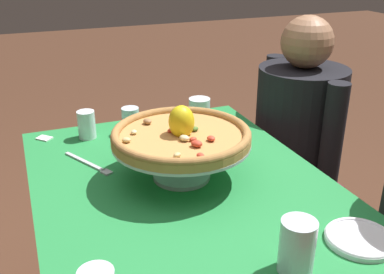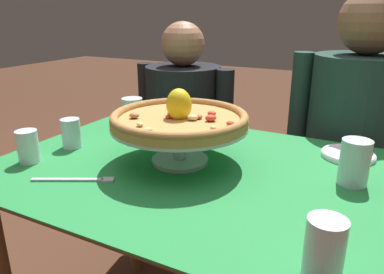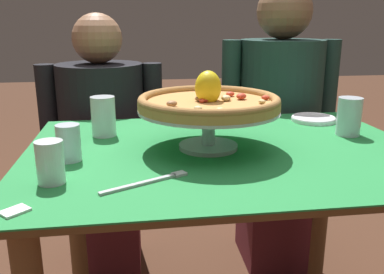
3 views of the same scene
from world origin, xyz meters
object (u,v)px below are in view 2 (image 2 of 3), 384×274
Objects in this scene: pizza_stand at (180,134)px; water_glass_front_right at (324,254)px; dinner_fork at (78,180)px; water_glass_side_right at (354,166)px; diner_right at (350,160)px; pizza at (179,118)px; diner_left at (184,144)px; water_glass_front_left at (28,149)px; side_plate at (348,154)px; water_glass_side_left at (71,135)px; water_glass_back_left at (133,117)px.

pizza_stand reaches higher than water_glass_front_right.
pizza_stand reaches higher than dinner_fork.
diner_right is at bearing 93.37° from water_glass_side_right.
pizza is 0.48m from water_glass_side_right.
water_glass_front_right is 0.10× the size of diner_left.
dinner_fork is at bearing -8.10° from water_glass_front_left.
water_glass_front_right is 0.95m from diner_right.
pizza is at bearing -125.13° from diner_right.
side_plate is at bearing 91.40° from water_glass_front_right.
dinner_fork is (0.22, -0.03, -0.04)m from water_glass_front_left.
water_glass_side_left is 1.06m from diner_right.
pizza is 0.80m from diner_left.
pizza reaches higher than dinner_fork.
water_glass_front_right reaches higher than water_glass_front_left.
water_glass_side_left is 0.98× the size of water_glass_front_left.
water_glass_front_right is at bearing -8.23° from dinner_fork.
side_plate is 0.78× the size of dinner_fork.
water_glass_back_left reaches higher than water_glass_side_left.
water_glass_front_left is 0.90m from water_glass_side_right.
water_glass_front_right is at bearing -88.60° from side_plate.
water_glass_side_left is at bearing -158.26° from side_plate.
water_glass_front_left is (-0.39, -0.20, -0.04)m from pizza_stand.
pizza_stand reaches higher than water_glass_front_left.
diner_right is at bearing 39.57° from water_glass_side_left.
pizza_stand is at bearing -148.20° from side_plate.
side_plate reaches higher than dinner_fork.
water_glass_side_left is 0.47× the size of dinner_fork.
dinner_fork is at bearing 171.77° from water_glass_front_right.
pizza is 0.34× the size of diner_left.
side_plate is (0.44, 0.27, -0.08)m from pizza_stand.
water_glass_side_left is 0.08× the size of diner_left.
side_plate is 0.79m from dinner_fork.
diner_left is (0.04, 0.69, -0.25)m from water_glass_side_left.
water_glass_front_left is 0.48× the size of dinner_fork.
dinner_fork is 1.05m from diner_right.
side_plate is 0.14× the size of diner_left.
diner_right is at bearing 90.77° from side_plate.
pizza reaches higher than water_glass_side_right.
water_glass_side_left is at bearing -107.70° from water_glass_back_left.
water_glass_side_left is 0.80× the size of water_glass_side_right.
diner_left is 0.90× the size of diner_right.
water_glass_front_left is 0.08× the size of diner_right.
side_plate is at bearing 31.80° from pizza_stand.
water_glass_side_right reaches higher than pizza_stand.
pizza is at bearing -39.86° from pizza_stand.
water_glass_back_left reaches higher than water_glass_front_left.
water_glass_front_left reaches higher than water_glass_side_left.
water_glass_front_right is at bearing -35.83° from pizza.
water_glass_side_left is 0.73m from diner_left.
water_glass_side_right reaches higher than dinner_fork.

